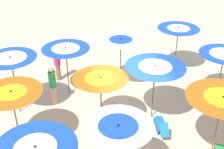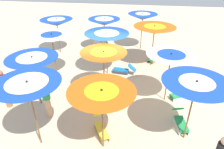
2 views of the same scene
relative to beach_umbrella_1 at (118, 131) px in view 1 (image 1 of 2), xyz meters
The scene contains 16 objects.
ground 3.73m from the beach_umbrella_1, 160.56° to the left, with size 39.50×39.50×0.04m, color beige.
beach_umbrella_1 is the anchor object (origin of this frame).
beach_umbrella_2 3.42m from the beach_umbrella_1, 99.12° to the left, with size 2.28×2.28×2.36m.
beach_umbrella_4 3.70m from the beach_umbrella_1, 126.89° to the right, with size 1.99×1.99×2.31m.
beach_umbrella_5 2.71m from the beach_umbrella_1, behind, with size 1.95×1.95×2.20m.
beach_umbrella_6 3.55m from the beach_umbrella_1, 145.25° to the left, with size 2.23×2.23×2.33m.
beach_umbrella_7 6.33m from the beach_umbrella_1, 124.96° to the left, with size 2.04×2.04×2.19m.
beach_umbrella_8 5.35m from the beach_umbrella_1, 144.34° to the right, with size 1.96×1.96×2.49m.
beach_umbrella_9 5.41m from the beach_umbrella_1, 168.96° to the right, with size 2.00×2.00×2.24m.
beach_umbrella_10 5.67m from the beach_umbrella_1, 166.35° to the left, with size 2.03×2.03×2.35m.
beach_umbrella_11 7.82m from the beach_umbrella_1, 145.92° to the left, with size 2.01×2.01×2.26m.
lounger_0 3.83m from the beach_umbrella_1, 135.78° to the right, with size 0.81×1.17×0.66m.
lounger_2 6.18m from the beach_umbrella_1, 130.42° to the left, with size 0.36×1.19×0.64m.
lounger_3 3.48m from the beach_umbrella_1, 134.42° to the left, with size 1.28×0.49×0.59m.
beachgoer_0 5.08m from the beach_umbrella_1, 159.80° to the right, with size 0.30×0.30×1.72m.
beachgoer_2 6.80m from the beach_umbrella_1, 167.68° to the right, with size 0.30×0.30×1.73m.
Camera 1 is at (9.21, -2.49, 7.47)m, focal length 48.94 mm.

